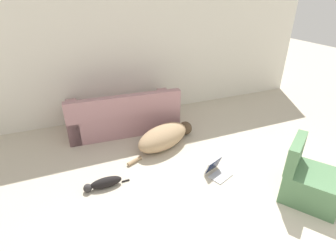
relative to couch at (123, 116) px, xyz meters
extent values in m
cube|color=silver|center=(0.66, 0.64, 1.13)|extent=(7.58, 0.06, 2.79)
cube|color=#A3757A|center=(0.00, 0.04, -0.06)|extent=(2.06, 0.98, 0.42)
cube|color=#A3757A|center=(-0.02, -0.33, 0.34)|extent=(2.01, 0.27, 0.38)
cube|color=#A3757A|center=(0.90, -0.02, 0.01)|extent=(0.25, 0.87, 0.56)
cube|color=#A3757A|center=(-0.90, 0.10, 0.01)|extent=(0.25, 0.87, 0.56)
ellipsoid|color=#A38460|center=(0.46, -0.90, -0.08)|extent=(1.15, 0.88, 0.38)
sphere|color=#493726|center=(0.99, -0.66, -0.14)|extent=(0.33, 0.33, 0.25)
cylinder|color=#A38460|center=(-0.13, -1.17, -0.23)|extent=(0.26, 0.16, 0.06)
ellipsoid|color=black|center=(-0.64, -1.55, -0.19)|extent=(0.43, 0.15, 0.14)
sphere|color=#2D2B2B|center=(-0.89, -1.56, -0.21)|extent=(0.12, 0.12, 0.12)
cylinder|color=black|center=(-0.37, -1.55, -0.25)|extent=(0.11, 0.03, 0.02)
cube|color=#B7B7BC|center=(0.93, -1.97, -0.26)|extent=(0.37, 0.32, 0.02)
cube|color=#B7B7BC|center=(0.88, -1.83, -0.14)|extent=(0.32, 0.19, 0.21)
cube|color=#0F1938|center=(0.88, -1.84, -0.14)|extent=(0.29, 0.17, 0.19)
cube|color=#4C754C|center=(1.74, -2.78, -0.06)|extent=(0.85, 0.86, 0.41)
cube|color=#4C754C|center=(1.59, -2.56, 0.34)|extent=(0.56, 0.43, 0.39)
camera|label=1|loc=(-0.92, -4.46, 2.18)|focal=28.00mm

